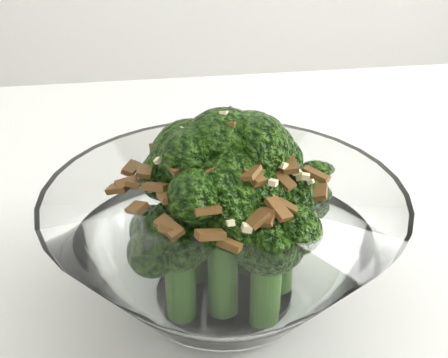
{
  "coord_description": "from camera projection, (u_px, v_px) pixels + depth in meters",
  "views": [
    {
      "loc": [
        0.06,
        -0.52,
        1.05
      ],
      "look_at": [
        0.05,
        -0.16,
        0.85
      ],
      "focal_mm": 50.0,
      "sensor_mm": 36.0,
      "label": 1
    }
  ],
  "objects": [
    {
      "name": "table",
      "position": [
        332.0,
        291.0,
        0.57
      ],
      "size": [
        1.32,
        1.0,
        0.75
      ],
      "color": "white",
      "rests_on": "ground"
    },
    {
      "name": "broccoli_dish",
      "position": [
        226.0,
        234.0,
        0.42
      ],
      "size": [
        0.24,
        0.24,
        0.15
      ],
      "color": "white",
      "rests_on": "table"
    }
  ]
}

